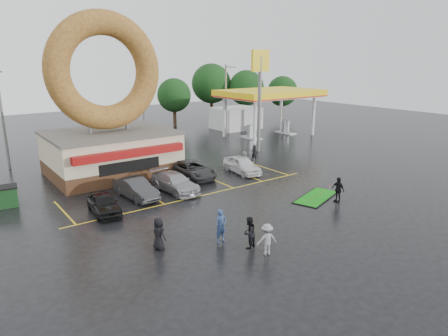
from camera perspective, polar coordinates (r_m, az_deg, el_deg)
ground at (r=26.68m, az=0.74°, el=-5.93°), size 120.00×120.00×0.00m
donut_shop at (r=35.33m, az=-16.12°, el=6.25°), size 10.20×8.70×13.50m
gas_station at (r=54.07m, az=4.38°, el=8.94°), size 12.30×13.65×5.90m
shell_sign at (r=42.46m, az=5.15°, el=12.17°), size 2.20×0.36×10.60m
streetlight_left at (r=40.37m, az=-29.09°, el=6.46°), size 0.40×2.21×9.00m
streetlight_mid at (r=45.23m, az=-11.36°, el=8.83°), size 0.40×2.21×9.00m
streetlight_right at (r=52.23m, az=0.31°, el=9.96°), size 0.40×2.21×9.00m
tree_far_a at (r=64.69m, az=3.22°, el=11.33°), size 5.60×5.60×8.00m
tree_far_b at (r=67.26m, az=8.34°, el=10.79°), size 4.90×4.90×7.00m
tree_far_c at (r=65.44m, az=-1.82°, el=11.96°), size 6.30×6.30×9.00m
tree_far_d at (r=59.62m, az=-7.15°, el=10.27°), size 4.90×4.90×7.00m
car_black at (r=26.96m, az=-16.83°, el=-4.87°), size 1.93×4.04×1.33m
car_dgrey at (r=29.25m, az=-12.46°, el=-2.89°), size 1.92×4.43×1.42m
car_silver at (r=30.23m, az=-7.00°, el=-2.08°), size 2.32×4.89×1.38m
car_grey at (r=33.59m, az=-4.66°, el=-0.21°), size 2.52×5.14×1.41m
car_white at (r=34.89m, az=2.58°, el=0.46°), size 2.12×4.42×1.46m
person_blue at (r=21.81m, az=-0.44°, el=-8.26°), size 0.71×0.49×1.89m
person_blackjkt at (r=21.27m, az=3.58°, el=-9.18°), size 1.01×0.89×1.72m
person_hoodie at (r=20.68m, az=6.15°, el=-10.08°), size 1.21×0.94×1.65m
person_bystander at (r=21.33m, az=-9.31°, el=-9.23°), size 0.74×0.97×1.76m
person_cameraman at (r=28.90m, az=15.97°, el=-2.98°), size 0.49×1.07×1.78m
person_walker_near at (r=36.45m, az=2.91°, el=1.21°), size 1.54×0.96×1.59m
person_walker_far at (r=39.03m, az=4.34°, el=2.11°), size 0.68×0.63×1.55m
dumpster at (r=30.83m, az=-29.06°, el=-3.69°), size 1.95×1.43×1.30m
putting_green at (r=29.63m, az=13.03°, el=-4.07°), size 4.68×3.15×0.54m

